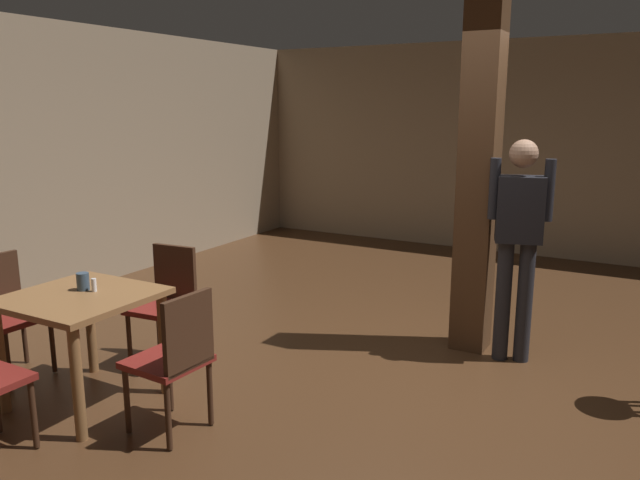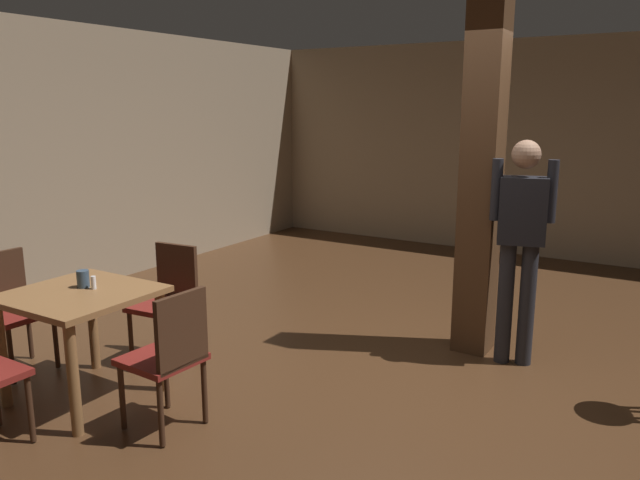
{
  "view_description": "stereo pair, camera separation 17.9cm",
  "coord_description": "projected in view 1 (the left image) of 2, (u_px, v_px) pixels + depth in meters",
  "views": [
    {
      "loc": [
        1.54,
        -4.0,
        1.97
      ],
      "look_at": [
        -0.71,
        0.02,
        0.97
      ],
      "focal_mm": 35.0,
      "sensor_mm": 36.0,
      "label": 1
    },
    {
      "loc": [
        1.69,
        -3.91,
        1.97
      ],
      "look_at": [
        -0.71,
        0.02,
        0.97
      ],
      "focal_mm": 35.0,
      "sensor_mm": 36.0,
      "label": 2
    }
  ],
  "objects": [
    {
      "name": "pillar",
      "position": [
        478.0,
        179.0,
        4.9
      ],
      "size": [
        0.28,
        0.28,
        2.8
      ],
      "primitive_type": "cube",
      "color": "#4C301C",
      "rests_on": "ground_plane"
    },
    {
      "name": "chair_north",
      "position": [
        167.0,
        298.0,
        4.81
      ],
      "size": [
        0.46,
        0.46,
        0.89
      ],
      "color": "maroon",
      "rests_on": "ground_plane"
    },
    {
      "name": "dining_table",
      "position": [
        82.0,
        315.0,
        4.09
      ],
      "size": [
        0.86,
        0.86,
        0.76
      ],
      "color": "brown",
      "rests_on": "ground_plane"
    },
    {
      "name": "salt_shaker",
      "position": [
        94.0,
        285.0,
        4.11
      ],
      "size": [
        0.03,
        0.03,
        0.09
      ],
      "primitive_type": "cylinder",
      "color": "silver",
      "rests_on": "dining_table"
    },
    {
      "name": "chair_west",
      "position": [
        6.0,
        309.0,
        4.55
      ],
      "size": [
        0.44,
        0.44,
        0.89
      ],
      "color": "maroon",
      "rests_on": "ground_plane"
    },
    {
      "name": "standing_person",
      "position": [
        518.0,
        235.0,
        4.71
      ],
      "size": [
        0.47,
        0.29,
        1.72
      ],
      "color": "black",
      "rests_on": "ground_plane"
    },
    {
      "name": "wall_back",
      "position": [
        536.0,
        149.0,
        8.1
      ],
      "size": [
        8.0,
        0.1,
        2.8
      ],
      "primitive_type": "cube",
      "color": "gray",
      "rests_on": "ground_plane"
    },
    {
      "name": "napkin_cup",
      "position": [
        83.0,
        281.0,
        4.15
      ],
      "size": [
        0.08,
        0.08,
        0.12
      ],
      "primitive_type": "cylinder",
      "color": "#33475B",
      "rests_on": "dining_table"
    },
    {
      "name": "wall_left",
      "position": [
        30.0,
        163.0,
        6.17
      ],
      "size": [
        0.1,
        9.0,
        2.8
      ],
      "primitive_type": "cube",
      "color": "gray",
      "rests_on": "ground_plane"
    },
    {
      "name": "chair_east",
      "position": [
        176.0,
        355.0,
        3.71
      ],
      "size": [
        0.45,
        0.45,
        0.89
      ],
      "color": "maroon",
      "rests_on": "ground_plane"
    },
    {
      "name": "ground_plane",
      "position": [
        403.0,
        379.0,
        4.56
      ],
      "size": [
        10.8,
        10.8,
        0.0
      ],
      "primitive_type": "plane",
      "color": "#422816"
    }
  ]
}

